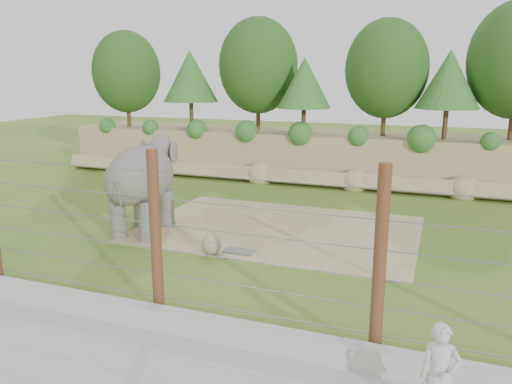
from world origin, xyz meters
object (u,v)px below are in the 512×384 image
(barrier_fence, at_px, (156,236))
(elephant, at_px, (142,188))
(stone_ball, at_px, (211,245))
(zookeeper, at_px, (439,375))

(barrier_fence, bearing_deg, elephant, 125.92)
(elephant, distance_m, stone_ball, 3.77)
(barrier_fence, bearing_deg, zookeeper, -14.89)
(barrier_fence, relative_size, zookeeper, 11.53)
(elephant, height_order, stone_ball, elephant)
(elephant, distance_m, barrier_fence, 6.74)
(elephant, bearing_deg, barrier_fence, -61.78)
(stone_ball, bearing_deg, elephant, 159.28)
(elephant, xyz_separation_m, stone_ball, (3.30, -1.25, -1.31))
(elephant, bearing_deg, zookeeper, -42.67)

